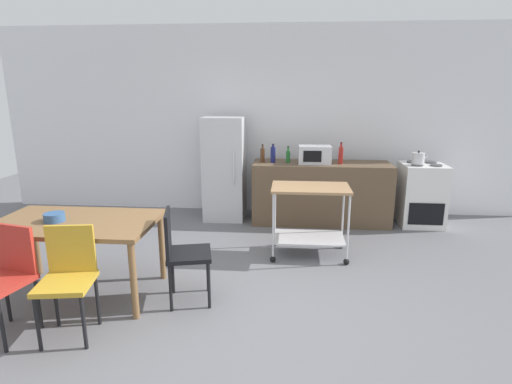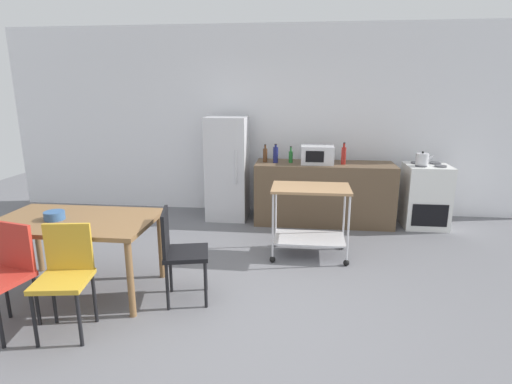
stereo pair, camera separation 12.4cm
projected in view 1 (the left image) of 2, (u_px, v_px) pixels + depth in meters
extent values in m
plane|color=slate|center=(239.00, 309.00, 3.72)|extent=(12.00, 12.00, 0.00)
cube|color=white|center=(263.00, 121.00, 6.45)|extent=(8.40, 0.12, 2.90)
cube|color=brown|center=(321.00, 193.00, 6.04)|extent=(2.00, 0.64, 0.90)
cube|color=brown|center=(75.00, 223.00, 3.83)|extent=(1.50, 0.90, 0.04)
cylinder|color=brown|center=(134.00, 281.00, 3.49)|extent=(0.06, 0.06, 0.71)
cylinder|color=brown|center=(36.00, 242.00, 4.35)|extent=(0.06, 0.06, 0.71)
cylinder|color=brown|center=(162.00, 247.00, 4.24)|extent=(0.06, 0.06, 0.71)
cube|color=black|center=(189.00, 254.00, 3.76)|extent=(0.48, 0.48, 0.04)
cube|color=black|center=(168.00, 233.00, 3.68)|extent=(0.12, 0.38, 0.40)
cylinder|color=black|center=(209.00, 286.00, 3.68)|extent=(0.03, 0.03, 0.45)
cylinder|color=black|center=(208.00, 270.00, 4.00)|extent=(0.03, 0.03, 0.45)
cylinder|color=black|center=(171.00, 288.00, 3.63)|extent=(0.03, 0.03, 0.45)
cylinder|color=black|center=(173.00, 272.00, 3.96)|extent=(0.03, 0.03, 0.45)
cube|color=#B72D23|center=(0.00, 283.00, 3.20)|extent=(0.48, 0.48, 0.04)
cube|color=#B72D23|center=(15.00, 248.00, 3.31)|extent=(0.38, 0.12, 0.40)
cylinder|color=black|center=(2.00, 326.00, 3.06)|extent=(0.03, 0.03, 0.45)
cylinder|color=black|center=(7.00, 297.00, 3.47)|extent=(0.03, 0.03, 0.45)
cylinder|color=black|center=(38.00, 304.00, 3.37)|extent=(0.03, 0.03, 0.45)
cube|color=gold|center=(66.00, 284.00, 3.19)|extent=(0.46, 0.46, 0.04)
cube|color=gold|center=(71.00, 249.00, 3.31)|extent=(0.38, 0.09, 0.40)
cylinder|color=black|center=(38.00, 324.00, 3.07)|extent=(0.03, 0.03, 0.45)
cylinder|color=black|center=(84.00, 323.00, 3.10)|extent=(0.03, 0.03, 0.45)
cylinder|color=black|center=(56.00, 302.00, 3.40)|extent=(0.03, 0.03, 0.45)
cylinder|color=black|center=(97.00, 300.00, 3.43)|extent=(0.03, 0.03, 0.45)
cube|color=white|center=(421.00, 195.00, 5.94)|extent=(0.60, 0.60, 0.90)
cube|color=black|center=(426.00, 214.00, 5.69)|extent=(0.48, 0.01, 0.32)
cylinder|color=#47474C|center=(417.00, 165.00, 5.72)|extent=(0.16, 0.16, 0.02)
cylinder|color=#47474C|center=(436.00, 165.00, 5.70)|extent=(0.16, 0.16, 0.02)
cylinder|color=#47474C|center=(412.00, 162.00, 5.95)|extent=(0.16, 0.16, 0.02)
cylinder|color=#47474C|center=(431.00, 162.00, 5.93)|extent=(0.16, 0.16, 0.02)
cube|color=silver|center=(225.00, 168.00, 6.18)|extent=(0.60, 0.60, 1.55)
cylinder|color=silver|center=(234.00, 168.00, 5.84)|extent=(0.02, 0.02, 0.50)
cube|color=#A37A51|center=(311.00, 188.00, 4.73)|extent=(0.90, 0.56, 0.03)
cube|color=silver|center=(309.00, 238.00, 4.88)|extent=(0.83, 0.52, 0.02)
cylinder|color=silver|center=(273.00, 225.00, 4.61)|extent=(0.02, 0.02, 0.76)
sphere|color=black|center=(273.00, 259.00, 4.72)|extent=(0.07, 0.07, 0.07)
cylinder|color=silver|center=(348.00, 227.00, 4.54)|extent=(0.02, 0.02, 0.76)
sphere|color=black|center=(346.00, 262.00, 4.65)|extent=(0.07, 0.07, 0.07)
cylinder|color=silver|center=(275.00, 212.00, 5.10)|extent=(0.02, 0.02, 0.76)
sphere|color=black|center=(275.00, 243.00, 5.20)|extent=(0.07, 0.07, 0.07)
cylinder|color=silver|center=(343.00, 214.00, 5.03)|extent=(0.02, 0.02, 0.76)
sphere|color=black|center=(341.00, 245.00, 5.13)|extent=(0.07, 0.07, 0.07)
cylinder|color=#4C2D19|center=(263.00, 155.00, 5.99)|extent=(0.06, 0.06, 0.20)
cylinder|color=#4C2D19|center=(263.00, 147.00, 5.96)|extent=(0.03, 0.03, 0.05)
cylinder|color=black|center=(263.00, 145.00, 5.95)|extent=(0.03, 0.03, 0.01)
cylinder|color=navy|center=(273.00, 155.00, 5.93)|extent=(0.07, 0.07, 0.23)
cylinder|color=navy|center=(273.00, 146.00, 5.90)|extent=(0.03, 0.03, 0.04)
cylinder|color=black|center=(273.00, 144.00, 5.90)|extent=(0.04, 0.04, 0.01)
cylinder|color=#1E6628|center=(288.00, 157.00, 5.95)|extent=(0.06, 0.06, 0.17)
cylinder|color=#1E6628|center=(288.00, 149.00, 5.92)|extent=(0.03, 0.03, 0.06)
cylinder|color=black|center=(288.00, 147.00, 5.91)|extent=(0.03, 0.03, 0.01)
cube|color=silver|center=(315.00, 154.00, 5.86)|extent=(0.46, 0.34, 0.26)
cube|color=black|center=(312.00, 156.00, 5.70)|extent=(0.25, 0.01, 0.16)
cylinder|color=maroon|center=(341.00, 156.00, 5.83)|extent=(0.07, 0.07, 0.24)
cylinder|color=maroon|center=(341.00, 145.00, 5.79)|extent=(0.03, 0.03, 0.06)
cylinder|color=black|center=(341.00, 143.00, 5.78)|extent=(0.03, 0.03, 0.01)
cylinder|color=#33598C|center=(54.00, 217.00, 3.79)|extent=(0.19, 0.19, 0.08)
cylinder|color=silver|center=(418.00, 158.00, 5.72)|extent=(0.17, 0.17, 0.16)
sphere|color=black|center=(419.00, 152.00, 5.69)|extent=(0.03, 0.03, 0.03)
cylinder|color=silver|center=(427.00, 157.00, 5.70)|extent=(0.08, 0.02, 0.07)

